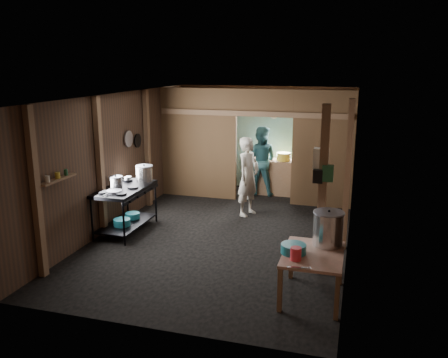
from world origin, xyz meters
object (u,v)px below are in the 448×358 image
(stove_pot_large, at_px, (144,174))
(pink_bucket, at_px, (296,254))
(prep_table, at_px, (312,275))
(yellow_tub, at_px, (284,157))
(gas_range, at_px, (126,209))
(stock_pot, at_px, (328,229))
(cook, at_px, (248,177))

(stove_pot_large, distance_m, pink_bucket, 4.16)
(prep_table, distance_m, yellow_tub, 5.27)
(gas_range, distance_m, prep_table, 4.06)
(stock_pot, xyz_separation_m, yellow_tub, (-1.40, 4.73, 0.06))
(gas_range, height_order, pink_bucket, gas_range)
(stove_pot_large, bearing_deg, prep_table, -31.54)
(yellow_tub, xyz_separation_m, cook, (-0.45, -1.79, -0.11))
(yellow_tub, relative_size, cook, 0.21)
(gas_range, distance_m, stock_pot, 4.11)
(gas_range, relative_size, cook, 0.88)
(prep_table, distance_m, cook, 3.74)
(stock_pot, height_order, cook, cook)
(gas_range, bearing_deg, cook, 39.14)
(stove_pot_large, relative_size, pink_bucket, 1.97)
(stove_pot_large, bearing_deg, pink_bucket, -36.49)
(stove_pot_large, bearing_deg, gas_range, -108.12)
(prep_table, relative_size, stock_pot, 2.16)
(gas_range, relative_size, stove_pot_large, 4.31)
(stove_pot_large, distance_m, yellow_tub, 3.72)
(stock_pot, height_order, pink_bucket, stock_pot)
(stove_pot_large, bearing_deg, stock_pot, -26.12)
(yellow_tub, bearing_deg, pink_bucket, -79.10)
(stove_pot_large, relative_size, stock_pot, 0.67)
(stove_pot_large, height_order, pink_bucket, stove_pot_large)
(stock_pot, xyz_separation_m, cook, (-1.85, 2.94, -0.05))
(pink_bucket, bearing_deg, stove_pot_large, 143.51)
(gas_range, bearing_deg, stove_pot_large, 71.88)
(prep_table, relative_size, pink_bucket, 6.34)
(gas_range, relative_size, prep_table, 1.34)
(yellow_tub, distance_m, cook, 1.85)
(gas_range, relative_size, stock_pot, 2.89)
(prep_table, height_order, cook, cook)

